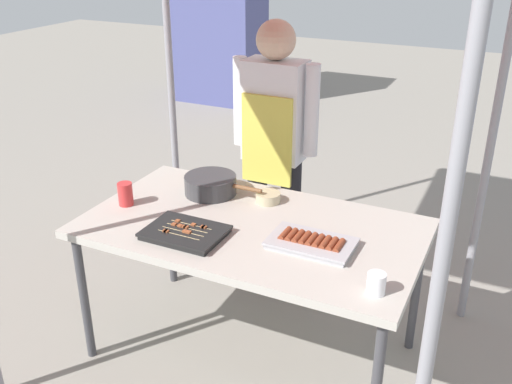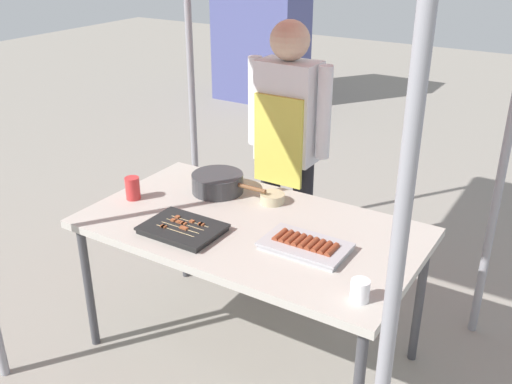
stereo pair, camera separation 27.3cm
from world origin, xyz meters
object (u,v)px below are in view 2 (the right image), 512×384
(tray_meat_skewers, at_px, (183,229))
(drink_cup_by_wok, at_px, (133,188))
(condiment_bowl, at_px, (272,198))
(cooking_wok, at_px, (218,182))
(stall_table, at_px, (250,234))
(neighbor_stall_left, at_px, (261,21))
(tray_grilled_sausages, at_px, (305,246))
(vendor_woman, at_px, (287,137))
(drink_cup_near_edge, at_px, (360,290))

(tray_meat_skewers, height_order, drink_cup_by_wok, drink_cup_by_wok)
(condiment_bowl, height_order, drink_cup_by_wok, drink_cup_by_wok)
(cooking_wok, bearing_deg, stall_table, -33.04)
(cooking_wok, distance_m, neighbor_stall_left, 4.56)
(stall_table, height_order, neighbor_stall_left, neighbor_stall_left)
(tray_grilled_sausages, xyz_separation_m, neighbor_stall_left, (-2.86, 4.30, 0.22))
(cooking_wok, relative_size, vendor_woman, 0.27)
(stall_table, xyz_separation_m, tray_grilled_sausages, (0.33, -0.07, 0.07))
(drink_cup_by_wok, height_order, neighbor_stall_left, neighbor_stall_left)
(tray_meat_skewers, xyz_separation_m, drink_cup_near_edge, (0.91, -0.07, 0.03))
(drink_cup_near_edge, height_order, neighbor_stall_left, neighbor_stall_left)
(drink_cup_near_edge, xyz_separation_m, neighbor_stall_left, (-3.21, 4.53, 0.19))
(drink_cup_near_edge, relative_size, drink_cup_by_wok, 0.74)
(drink_cup_by_wok, bearing_deg, vendor_woman, 58.94)
(drink_cup_by_wok, relative_size, vendor_woman, 0.07)
(tray_meat_skewers, xyz_separation_m, vendor_woman, (0.03, 0.94, 0.18))
(condiment_bowl, relative_size, drink_cup_by_wok, 1.07)
(tray_grilled_sausages, relative_size, drink_cup_near_edge, 4.32)
(tray_grilled_sausages, relative_size, drink_cup_by_wok, 3.19)
(tray_meat_skewers, distance_m, cooking_wok, 0.47)
(stall_table, relative_size, neighbor_stall_left, 0.82)
(stall_table, height_order, tray_meat_skewers, tray_meat_skewers)
(tray_grilled_sausages, xyz_separation_m, drink_cup_near_edge, (0.35, -0.23, 0.02))
(tray_grilled_sausages, distance_m, drink_cup_by_wok, 1.00)
(stall_table, xyz_separation_m, tray_meat_skewers, (-0.23, -0.23, 0.07))
(tray_grilled_sausages, bearing_deg, cooking_wok, 156.15)
(tray_grilled_sausages, bearing_deg, stall_table, 167.51)
(cooking_wok, bearing_deg, drink_cup_by_wok, -136.43)
(drink_cup_near_edge, xyz_separation_m, drink_cup_by_wok, (-1.35, 0.22, 0.02))
(tray_grilled_sausages, height_order, neighbor_stall_left, neighbor_stall_left)
(stall_table, distance_m, drink_cup_by_wok, 0.68)
(drink_cup_by_wok, bearing_deg, condiment_bowl, 28.21)
(tray_grilled_sausages, distance_m, cooking_wok, 0.74)
(tray_grilled_sausages, bearing_deg, drink_cup_near_edge, -33.13)
(tray_grilled_sausages, bearing_deg, neighbor_stall_left, 123.61)
(tray_grilled_sausages, distance_m, drink_cup_near_edge, 0.42)
(tray_meat_skewers, height_order, neighbor_stall_left, neighbor_stall_left)
(tray_meat_skewers, bearing_deg, condiment_bowl, 68.66)
(vendor_woman, bearing_deg, cooking_wok, 72.47)
(tray_grilled_sausages, relative_size, vendor_woman, 0.24)
(stall_table, distance_m, cooking_wok, 0.43)
(vendor_woman, bearing_deg, tray_grilled_sausages, 124.09)
(tray_grilled_sausages, relative_size, tray_meat_skewers, 1.05)
(condiment_bowl, distance_m, neighbor_stall_left, 4.69)
(tray_meat_skewers, height_order, drink_cup_near_edge, drink_cup_near_edge)
(vendor_woman, bearing_deg, neighbor_stall_left, -56.50)
(tray_grilled_sausages, height_order, vendor_woman, vendor_woman)
(tray_meat_skewers, distance_m, condiment_bowl, 0.53)
(cooking_wok, xyz_separation_m, condiment_bowl, (0.32, 0.04, -0.03))
(cooking_wok, xyz_separation_m, drink_cup_by_wok, (-0.32, -0.31, 0.01))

